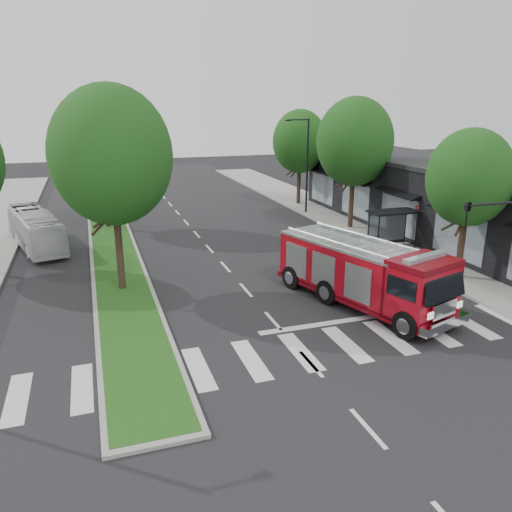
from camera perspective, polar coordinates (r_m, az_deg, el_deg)
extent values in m
plane|color=black|center=(22.17, 1.96, -7.44)|extent=(140.00, 140.00, 0.00)
cube|color=gray|center=(36.09, 15.13, 1.83)|extent=(5.00, 80.00, 0.15)
cube|color=gray|center=(38.00, -16.33, 2.48)|extent=(3.00, 50.00, 0.14)
cube|color=#264614|center=(37.98, -16.34, 2.59)|extent=(2.60, 49.50, 0.02)
cube|color=black|center=(38.22, 21.08, 5.85)|extent=(8.00, 30.00, 5.00)
cylinder|color=black|center=(32.25, 13.79, 2.31)|extent=(0.08, 0.08, 2.50)
cylinder|color=black|center=(33.81, 17.82, 2.65)|extent=(0.08, 0.08, 2.50)
cylinder|color=black|center=(33.24, 12.70, 2.82)|extent=(0.08, 0.08, 2.50)
cylinder|color=black|center=(34.75, 16.67, 3.13)|extent=(0.08, 0.08, 2.50)
cube|color=black|center=(33.20, 15.46, 4.91)|extent=(3.20, 1.60, 0.12)
cube|color=#8C99A5|center=(34.04, 14.65, 3.10)|extent=(2.80, 0.04, 1.80)
cube|color=black|center=(33.66, 15.19, 1.58)|extent=(2.40, 0.40, 0.08)
cylinder|color=black|center=(28.92, 22.39, 1.09)|extent=(0.36, 0.36, 3.74)
ellipsoid|color=#12360E|center=(28.22, 23.23, 8.24)|extent=(4.40, 4.40, 5.06)
cylinder|color=black|center=(38.43, 10.85, 6.28)|extent=(0.36, 0.36, 4.40)
ellipsoid|color=#12360E|center=(37.88, 11.22, 12.68)|extent=(5.60, 5.60, 6.44)
cylinder|color=black|center=(47.30, 4.91, 8.24)|extent=(0.36, 0.36, 3.96)
ellipsoid|color=#12360E|center=(46.87, 5.03, 12.92)|extent=(5.00, 5.00, 5.75)
cylinder|color=black|center=(25.83, -15.37, 0.99)|extent=(0.36, 0.36, 4.62)
ellipsoid|color=#12360E|center=(25.01, -16.19, 10.98)|extent=(5.80, 5.80, 6.67)
cylinder|color=black|center=(39.51, -16.73, 6.16)|extent=(0.36, 0.36, 4.40)
ellipsoid|color=#12360E|center=(38.98, -17.28, 12.37)|extent=(5.60, 5.60, 6.44)
cylinder|color=black|center=(22.25, 26.62, 5.45)|extent=(4.00, 0.10, 0.10)
imported|color=black|center=(21.10, 22.99, 4.25)|extent=(0.18, 0.22, 1.10)
cylinder|color=black|center=(43.00, 5.87, 10.05)|extent=(0.16, 0.16, 8.00)
cylinder|color=black|center=(42.34, 4.88, 15.26)|extent=(1.80, 0.10, 0.10)
cube|color=black|center=(41.99, 3.71, 15.20)|extent=(0.45, 0.20, 0.12)
cube|color=#5D050C|center=(24.31, 11.73, -4.15)|extent=(5.33, 9.55, 0.27)
cube|color=maroon|center=(24.48, 10.39, -1.07)|extent=(4.68, 7.47, 2.18)
cube|color=maroon|center=(21.96, 18.39, -3.83)|extent=(3.18, 2.68, 2.29)
cube|color=#B2B2B7|center=(24.16, 10.54, 1.51)|extent=(4.68, 7.47, 0.13)
cylinder|color=#B2B2B7|center=(23.42, 8.90, 1.65)|extent=(2.05, 6.27, 0.11)
cylinder|color=#B2B2B7|center=(24.80, 12.14, 2.34)|extent=(2.05, 6.27, 0.11)
cube|color=silver|center=(21.70, 20.80, -7.29)|extent=(2.82, 1.21, 0.38)
cube|color=#8C99A5|center=(21.50, 18.75, -0.16)|extent=(2.40, 1.08, 0.20)
cylinder|color=black|center=(21.24, 16.81, -7.58)|extent=(0.72, 1.26, 1.20)
cylinder|color=black|center=(23.16, 20.63, -5.87)|extent=(0.72, 1.26, 1.20)
cylinder|color=black|center=(24.00, 8.17, -4.09)|extent=(0.72, 1.26, 1.20)
cylinder|color=black|center=(25.71, 12.21, -2.86)|extent=(0.72, 1.26, 1.20)
cylinder|color=black|center=(25.81, 4.15, -2.43)|extent=(0.72, 1.26, 1.20)
cylinder|color=black|center=(27.41, 8.18, -1.38)|extent=(0.72, 1.26, 1.20)
imported|color=silver|center=(35.96, -23.88, 2.80)|extent=(4.28, 9.10, 2.47)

